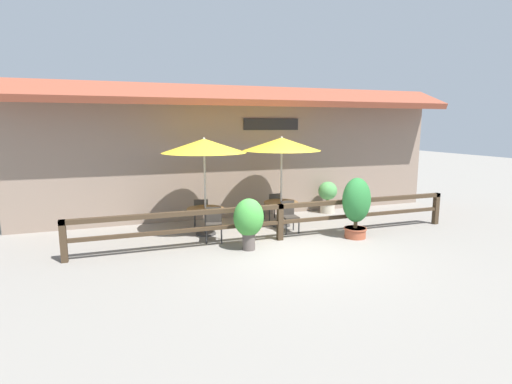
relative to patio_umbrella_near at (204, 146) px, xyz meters
name	(u,v)px	position (x,y,z in m)	size (l,w,h in m)	color
ground_plane	(297,252)	(1.71, -2.25, -2.43)	(60.00, 60.00, 0.00)	gray
building_facade	(244,150)	(1.71, 1.85, -0.26)	(14.28, 1.49, 4.23)	gray
patio_railing	(280,214)	(1.71, -1.20, -1.73)	(10.40, 0.14, 0.95)	#3D2D1E
patio_umbrella_near	(204,146)	(0.00, 0.00, 0.00)	(2.28, 2.28, 2.65)	#B7B2A8
dining_table_near	(206,213)	(0.00, 0.00, -1.84)	(1.02, 1.02, 0.73)	brown
chair_near_streetside	(214,222)	(0.06, -0.71, -1.93)	(0.51, 0.51, 0.87)	#332D28
chair_near_wallside	(201,211)	(0.03, 0.71, -1.93)	(0.50, 0.50, 0.87)	#332D28
patio_umbrella_middle	(282,144)	(2.32, 0.17, 0.00)	(2.28, 2.28, 2.65)	#B7B2A8
dining_table_middle	(281,207)	(2.32, 0.17, -1.84)	(1.02, 1.02, 0.73)	brown
chair_middle_streetside	(289,215)	(2.25, -0.56, -1.93)	(0.43, 0.43, 0.87)	#332D28
chair_middle_wallside	(273,205)	(2.36, 0.90, -1.93)	(0.46, 0.46, 0.87)	#332D28
potted_plant_tall_tropical	(249,220)	(0.67, -1.71, -1.68)	(0.74, 0.66, 1.26)	#564C47
potted_plant_broad_leaf	(356,205)	(3.68, -1.68, -1.52)	(0.76, 0.68, 1.62)	#9E4C33
potted_plant_entrance_palm	(328,196)	(4.53, 1.30, -1.83)	(0.65, 0.59, 1.07)	#B7AD99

